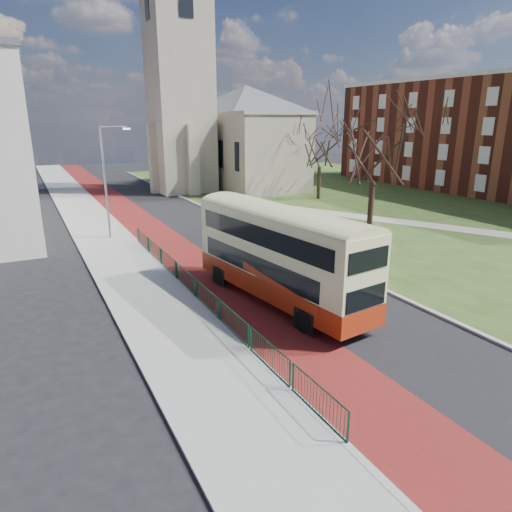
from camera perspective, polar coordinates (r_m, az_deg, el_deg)
ground at (r=20.72m, az=3.99°, el=-7.62°), size 160.00×160.00×0.00m
road_carriageway at (r=38.79m, az=-9.50°, el=3.81°), size 9.00×120.00×0.01m
bus_lane at (r=38.08m, az=-13.37°, el=3.35°), size 3.40×120.00×0.01m
pavement_west at (r=37.39m, az=-19.02°, el=2.72°), size 4.00×120.00×0.12m
kerb_west at (r=37.70m, az=-16.02°, el=3.11°), size 0.25×120.00×0.13m
kerb_east at (r=42.16m, az=-4.39°, el=5.11°), size 0.25×80.00×0.13m
grass_green at (r=53.02m, az=15.97°, el=6.86°), size 40.00×80.00×0.04m
footpath at (r=40.57m, az=21.19°, el=3.54°), size 18.84×32.82×0.03m
pedestrian_railing at (r=22.70m, az=-7.67°, el=-4.00°), size 0.07×24.00×1.12m
gothic_church at (r=58.74m, az=-5.02°, el=21.18°), size 16.38×18.00×40.00m
brick_terrace at (r=61.60m, az=27.67°, el=13.26°), size 10.30×44.30×13.50m
streetlamp at (r=34.76m, az=-18.14°, el=9.42°), size 2.13×0.18×8.00m
bus at (r=21.50m, az=2.96°, el=0.63°), size 3.93×11.03×4.51m
winter_tree_near at (r=33.70m, az=14.77°, el=14.41°), size 9.67×9.67×10.72m
winter_tree_far at (r=51.10m, az=8.08°, el=14.12°), size 8.08×8.08×9.09m
litter_bin at (r=34.76m, az=14.59°, el=2.86°), size 0.64×0.64×0.94m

